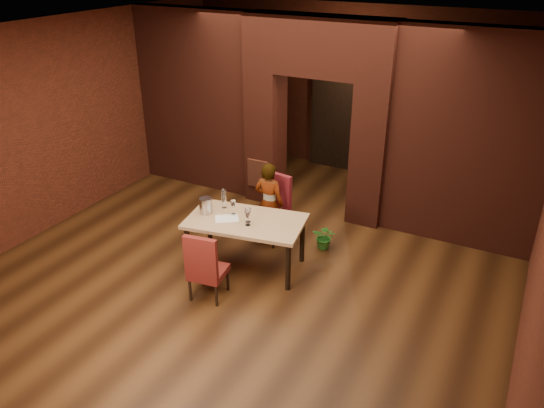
% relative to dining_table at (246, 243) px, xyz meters
% --- Properties ---
extents(floor, '(8.00, 8.00, 0.00)m').
position_rel_dining_table_xyz_m(floor, '(0.09, 0.19, -0.38)').
color(floor, '#412410').
rests_on(floor, ground).
extents(ceiling, '(7.00, 8.00, 0.04)m').
position_rel_dining_table_xyz_m(ceiling, '(0.09, 0.19, 2.82)').
color(ceiling, silver).
rests_on(ceiling, ground).
extents(wall_back, '(7.00, 0.04, 3.20)m').
position_rel_dining_table_xyz_m(wall_back, '(0.09, 4.19, 1.22)').
color(wall_back, maroon).
rests_on(wall_back, ground).
extents(wall_left, '(0.04, 8.00, 3.20)m').
position_rel_dining_table_xyz_m(wall_left, '(-3.41, 0.19, 1.22)').
color(wall_left, maroon).
rests_on(wall_left, ground).
extents(pillar_left, '(0.55, 0.55, 2.30)m').
position_rel_dining_table_xyz_m(pillar_left, '(-0.86, 2.19, 0.77)').
color(pillar_left, maroon).
rests_on(pillar_left, ground).
extents(pillar_right, '(0.55, 0.55, 2.30)m').
position_rel_dining_table_xyz_m(pillar_right, '(1.04, 2.19, 0.77)').
color(pillar_right, maroon).
rests_on(pillar_right, ground).
extents(lintel, '(2.45, 0.55, 0.90)m').
position_rel_dining_table_xyz_m(lintel, '(0.09, 2.19, 2.37)').
color(lintel, maroon).
rests_on(lintel, ground).
extents(wing_wall_left, '(2.28, 0.35, 3.20)m').
position_rel_dining_table_xyz_m(wing_wall_left, '(-2.27, 2.19, 1.22)').
color(wing_wall_left, maroon).
rests_on(wing_wall_left, ground).
extents(wing_wall_right, '(2.28, 0.35, 3.20)m').
position_rel_dining_table_xyz_m(wing_wall_right, '(2.45, 2.19, 1.22)').
color(wing_wall_right, maroon).
rests_on(wing_wall_right, ground).
extents(vent_panel, '(0.40, 0.03, 0.50)m').
position_rel_dining_table_xyz_m(vent_panel, '(-0.86, 1.89, 0.17)').
color(vent_panel, '#AB4E31').
rests_on(vent_panel, ground).
extents(rear_door, '(0.90, 0.08, 2.10)m').
position_rel_dining_table_xyz_m(rear_door, '(-0.31, 4.13, 0.67)').
color(rear_door, black).
rests_on(rear_door, ground).
extents(rear_door_frame, '(1.02, 0.04, 2.22)m').
position_rel_dining_table_xyz_m(rear_door_frame, '(-0.31, 4.09, 0.67)').
color(rear_door_frame, black).
rests_on(rear_door_frame, ground).
extents(dining_table, '(1.74, 1.17, 0.75)m').
position_rel_dining_table_xyz_m(dining_table, '(0.00, 0.00, 0.00)').
color(dining_table, tan).
rests_on(dining_table, ground).
extents(chair_far, '(0.54, 0.54, 1.04)m').
position_rel_dining_table_xyz_m(chair_far, '(-0.06, 0.85, 0.14)').
color(chair_far, maroon).
rests_on(chair_far, ground).
extents(chair_near, '(0.50, 0.50, 0.96)m').
position_rel_dining_table_xyz_m(chair_near, '(-0.08, -0.83, 0.11)').
color(chair_near, maroon).
rests_on(chair_near, ground).
extents(person_seated, '(0.47, 0.31, 1.30)m').
position_rel_dining_table_xyz_m(person_seated, '(-0.05, 0.78, 0.27)').
color(person_seated, white).
rests_on(person_seated, ground).
extents(wine_glass_a, '(0.09, 0.09, 0.21)m').
position_rel_dining_table_xyz_m(wine_glass_a, '(-0.23, 0.05, 0.48)').
color(wine_glass_a, silver).
rests_on(wine_glass_a, dining_table).
extents(wine_glass_b, '(0.09, 0.09, 0.21)m').
position_rel_dining_table_xyz_m(wine_glass_b, '(0.07, -0.04, 0.48)').
color(wine_glass_b, white).
rests_on(wine_glass_b, dining_table).
extents(wine_glass_c, '(0.09, 0.09, 0.21)m').
position_rel_dining_table_xyz_m(wine_glass_c, '(0.11, -0.12, 0.48)').
color(wine_glass_c, silver).
rests_on(wine_glass_c, dining_table).
extents(tasting_sheet, '(0.40, 0.38, 0.00)m').
position_rel_dining_table_xyz_m(tasting_sheet, '(-0.24, -0.09, 0.38)').
color(tasting_sheet, silver).
rests_on(tasting_sheet, dining_table).
extents(wine_bucket, '(0.19, 0.19, 0.23)m').
position_rel_dining_table_xyz_m(wine_bucket, '(-0.59, -0.08, 0.49)').
color(wine_bucket, '#AAA9B1').
rests_on(wine_bucket, dining_table).
extents(water_bottle, '(0.07, 0.07, 0.30)m').
position_rel_dining_table_xyz_m(water_bottle, '(-0.46, 0.18, 0.52)').
color(water_bottle, white).
rests_on(water_bottle, dining_table).
extents(potted_plant, '(0.38, 0.34, 0.39)m').
position_rel_dining_table_xyz_m(potted_plant, '(0.80, 0.98, -0.18)').
color(potted_plant, '#277120').
rests_on(potted_plant, ground).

